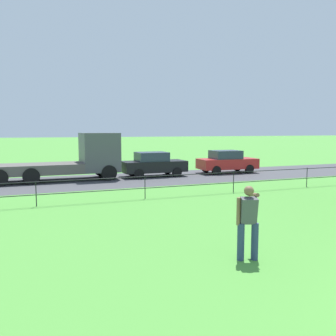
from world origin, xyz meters
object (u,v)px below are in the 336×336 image
Objects in this scene: person_thrower at (248,220)px; flatbed_truck_center at (74,159)px; car_black_left at (153,164)px; car_red_right at (227,162)px.

flatbed_truck_center reaches higher than person_thrower.
flatbed_truck_center is 4.85m from car_black_left.
flatbed_truck_center is at bearing 178.58° from car_red_right.
person_thrower is 15.08m from flatbed_truck_center.
person_thrower reaches higher than car_red_right.
person_thrower is at bearing -82.63° from flatbed_truck_center.
car_red_right is (10.13, -0.25, -0.44)m from flatbed_truck_center.
flatbed_truck_center is 1.81× the size of car_red_right.
car_black_left is at bearing 179.37° from car_red_right.
flatbed_truck_center is at bearing 177.72° from car_black_left.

